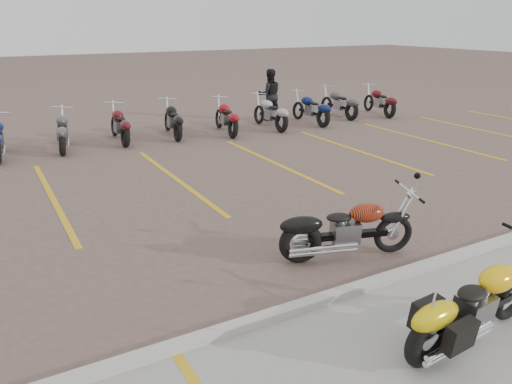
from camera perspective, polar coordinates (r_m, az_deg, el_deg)
ground at (r=8.30m, az=0.77°, el=-5.83°), size 100.00×100.00×0.00m
curb at (r=6.82m, az=9.41°, el=-11.49°), size 60.00×0.18×0.12m
parking_stripes at (r=11.70m, az=-9.11°, el=1.49°), size 38.00×5.50×0.01m
yellow_cruiser at (r=6.20m, az=23.16°, el=-12.07°), size 2.21×0.37×0.91m
flame_cruiser at (r=7.74m, az=10.01°, el=-4.50°), size 2.09×0.78×0.89m
person_b at (r=18.37m, az=1.54°, el=11.04°), size 1.05×0.92×1.83m
bg_bike_row at (r=15.53m, az=-12.26°, el=7.75°), size 19.01×2.06×1.10m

